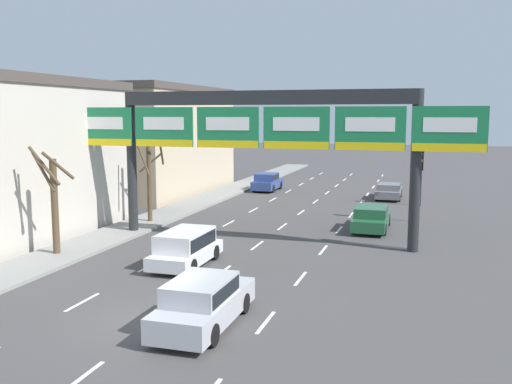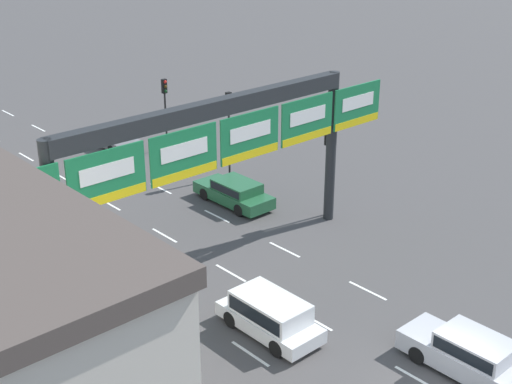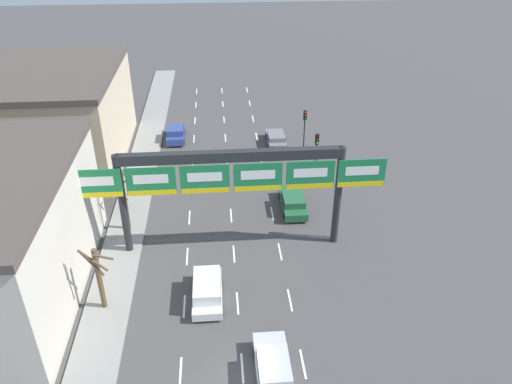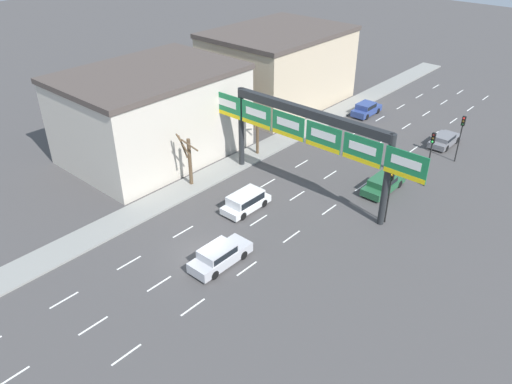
{
  "view_description": "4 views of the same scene",
  "coord_description": "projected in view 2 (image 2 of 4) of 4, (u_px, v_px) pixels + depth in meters",
  "views": [
    {
      "loc": [
        7.98,
        -15.4,
        6.44
      ],
      "look_at": [
        0.08,
        10.53,
        2.74
      ],
      "focal_mm": 40.0,
      "sensor_mm": 36.0,
      "label": 1
    },
    {
      "loc": [
        -17.54,
        -10.08,
        15.46
      ],
      "look_at": [
        -0.33,
        8.98,
        4.6
      ],
      "focal_mm": 50.0,
      "sensor_mm": 36.0,
      "label": 2
    },
    {
      "loc": [
        -0.78,
        -17.25,
        21.78
      ],
      "look_at": [
        1.9,
        14.85,
        2.76
      ],
      "focal_mm": 35.0,
      "sensor_mm": 36.0,
      "label": 3
    },
    {
      "loc": [
        21.52,
        -18.65,
        22.11
      ],
      "look_at": [
        1.49,
        4.0,
        4.1
      ],
      "focal_mm": 35.0,
      "sensor_mm": 36.0,
      "label": 4
    }
  ],
  "objects": [
    {
      "name": "car_silver",
      "position": [
        470.0,
        353.0,
        24.46
      ],
      "size": [
        1.83,
        4.74,
        1.55
      ],
      "color": "#B7B7BC",
      "rests_on": "ground_plane"
    },
    {
      "name": "lane_dashes",
      "position": [
        196.0,
        253.0,
        32.97
      ],
      "size": [
        6.72,
        67.0,
        0.01
      ],
      "color": "white",
      "rests_on": "ground_plane"
    },
    {
      "name": "traffic_light_mid_block",
      "position": [
        328.0,
        154.0,
        35.57
      ],
      "size": [
        0.3,
        0.35,
        4.73
      ],
      "color": "black",
      "rests_on": "ground_plane"
    },
    {
      "name": "sign_gantry",
      "position": [
        214.0,
        141.0,
        29.6
      ],
      "size": [
        20.87,
        0.7,
        7.61
      ],
      "color": "#232628",
      "rests_on": "ground_plane"
    },
    {
      "name": "traffic_light_near_gantry",
      "position": [
        229.0,
        118.0,
        40.41
      ],
      "size": [
        0.3,
        0.35,
        5.09
      ],
      "color": "black",
      "rests_on": "ground_plane"
    },
    {
      "name": "car_grey",
      "position": [
        112.0,
        137.0,
        46.46
      ],
      "size": [
        1.83,
        4.3,
        1.19
      ],
      "color": "slate",
      "rests_on": "ground_plane"
    },
    {
      "name": "car_green",
      "position": [
        235.0,
        191.0,
        37.89
      ],
      "size": [
        1.85,
        4.76,
        1.35
      ],
      "color": "#235B38",
      "rests_on": "ground_plane"
    },
    {
      "name": "suv_white",
      "position": [
        270.0,
        313.0,
        26.72
      ],
      "size": [
        1.86,
        4.26,
        1.52
      ],
      "color": "silver",
      "rests_on": "ground_plane"
    },
    {
      "name": "tree_bare_second",
      "position": [
        130.0,
        341.0,
        21.88
      ],
      "size": [
        1.72,
        1.27,
        4.92
      ],
      "color": "brown",
      "rests_on": "sidewalk_left"
    },
    {
      "name": "traffic_light_far_end",
      "position": [
        165.0,
        100.0,
        44.97
      ],
      "size": [
        0.3,
        0.35,
        4.64
      ],
      "color": "black",
      "rests_on": "ground_plane"
    },
    {
      "name": "tree_bare_closest",
      "position": [
        17.0,
        239.0,
        27.89
      ],
      "size": [
        1.92,
        1.67,
        5.15
      ],
      "color": "brown",
      "rests_on": "sidewalk_left"
    }
  ]
}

